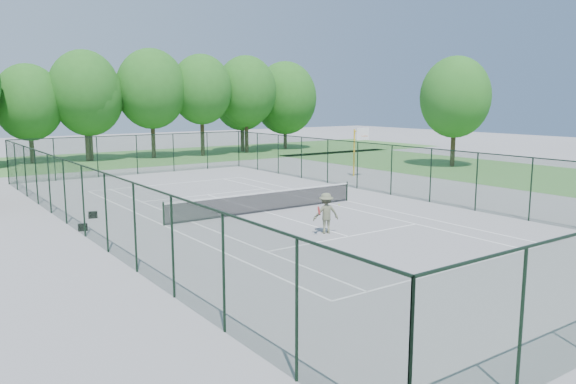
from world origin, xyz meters
The scene contains 12 objects.
ground centered at (0.00, 0.00, 0.00)m, with size 140.00×140.00×0.00m, color gray.
grass_far centered at (0.00, 30.00, 0.01)m, with size 80.00×16.00×0.01m, color #49823A.
grass_side centered at (24.00, 4.00, 0.01)m, with size 14.00×40.00×0.01m, color #49823A.
court_lines centered at (0.00, 0.00, 0.00)m, with size 11.05×23.85×0.01m.
tennis_net centered at (0.00, 0.00, 0.58)m, with size 11.08×0.08×1.10m.
fence_enclosure centered at (0.00, 0.00, 1.56)m, with size 18.05×36.05×3.02m.
tree_line_far centered at (0.00, 30.00, 5.99)m, with size 39.40×6.40×9.70m.
basketball_goal centered at (12.91, 7.17, 2.57)m, with size 1.20×1.43×3.65m.
tree_side centered at (23.93, 7.36, 5.87)m, with size 5.88×5.88×9.31m.
sports_bag_a centered at (-8.79, 1.13, 0.15)m, with size 0.38×0.23×0.31m, color black.
sports_bag_b centered at (-7.63, 3.56, 0.16)m, with size 0.41×0.25×0.32m, color black.
tennis_player centered at (-0.39, -5.36, 0.87)m, with size 1.97×0.99×1.74m.
Camera 1 is at (-15.29, -23.58, 5.65)m, focal length 35.00 mm.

